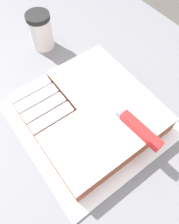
{
  "coord_description": "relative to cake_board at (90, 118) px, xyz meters",
  "views": [
    {
      "loc": [
        0.22,
        -0.11,
        1.43
      ],
      "look_at": [
        -0.01,
        0.06,
        0.95
      ],
      "focal_mm": 35.0,
      "sensor_mm": 36.0,
      "label": 1
    }
  ],
  "objects": [
    {
      "name": "cake",
      "position": [
        0.0,
        0.0,
        0.03
      ],
      "size": [
        0.31,
        0.3,
        0.06
      ],
      "color": "#994C2D",
      "rests_on": "cake_board"
    },
    {
      "name": "knife",
      "position": [
        0.1,
        0.05,
        0.07
      ],
      "size": [
        0.29,
        0.04,
        0.02
      ],
      "rotation": [
        0.0,
        0.0,
        3.22
      ],
      "color": "silver",
      "rests_on": "cake"
    },
    {
      "name": "cake_board",
      "position": [
        0.0,
        0.0,
        0.0
      ],
      "size": [
        0.37,
        0.36,
        0.01
      ],
      "color": "silver",
      "rests_on": "countertop"
    },
    {
      "name": "countertop",
      "position": [
        0.01,
        -0.06,
        -0.46
      ],
      "size": [
        1.4,
        1.1,
        0.92
      ],
      "color": "slate",
      "rests_on": "ground_plane"
    },
    {
      "name": "coffee_cup",
      "position": [
        -0.32,
        0.05,
        0.06
      ],
      "size": [
        0.07,
        0.07,
        0.12
      ],
      "color": "white",
      "rests_on": "countertop"
    },
    {
      "name": "ground_plane",
      "position": [
        0.01,
        -0.06,
        -0.92
      ],
      "size": [
        8.0,
        8.0,
        0.0
      ],
      "primitive_type": "plane",
      "color": "#4C4742"
    }
  ]
}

